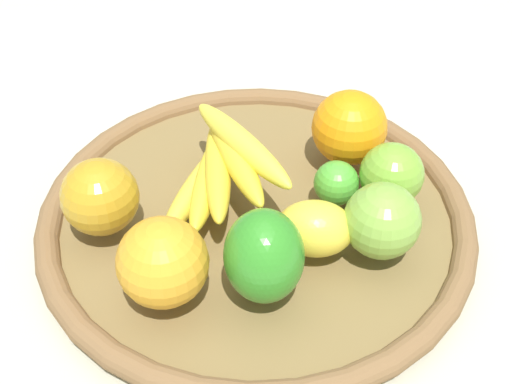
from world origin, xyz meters
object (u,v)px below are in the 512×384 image
(apple_0, at_px, (382,221))
(apple_1, at_px, (100,197))
(bell_pepper, at_px, (264,256))
(orange_1, at_px, (349,128))
(banana_bunch, at_px, (220,166))
(orange_0, at_px, (163,263))
(lemon_0, at_px, (314,230))
(lime_0, at_px, (336,183))
(apple_2, at_px, (392,174))

(apple_0, bearing_deg, apple_1, -140.06)
(bell_pepper, height_order, apple_0, bell_pepper)
(orange_1, bearing_deg, banana_bunch, -109.74)
(bell_pepper, xyz_separation_m, apple_0, (0.04, 0.11, -0.01))
(orange_0, bearing_deg, banana_bunch, 118.38)
(orange_0, bearing_deg, lemon_0, 68.41)
(lemon_0, bearing_deg, lime_0, 115.46)
(apple_0, bearing_deg, orange_0, -117.55)
(lemon_0, distance_m, orange_0, 0.14)
(orange_1, xyz_separation_m, apple_0, (0.11, -0.08, -0.00))
(apple_1, bearing_deg, bell_pepper, 18.73)
(orange_1, relative_size, orange_0, 0.99)
(bell_pepper, height_order, orange_1, bell_pepper)
(banana_bunch, relative_size, apple_1, 2.16)
(lemon_0, bearing_deg, orange_1, 118.53)
(orange_0, xyz_separation_m, apple_2, (0.06, 0.24, -0.01))
(bell_pepper, bearing_deg, orange_0, 87.64)
(orange_1, bearing_deg, apple_0, -36.22)
(apple_1, distance_m, apple_2, 0.28)
(orange_1, xyz_separation_m, orange_0, (0.02, -0.26, 0.00))
(apple_1, xyz_separation_m, apple_2, (0.16, 0.23, -0.01))
(orange_1, xyz_separation_m, lime_0, (0.04, -0.06, -0.02))
(orange_1, bearing_deg, apple_1, -110.24)
(orange_0, bearing_deg, apple_0, 62.45)
(banana_bunch, relative_size, lime_0, 3.54)
(orange_0, bearing_deg, orange_1, 93.68)
(apple_0, relative_size, apple_1, 0.96)
(banana_bunch, bearing_deg, orange_0, -61.62)
(apple_0, bearing_deg, apple_2, 121.32)
(orange_1, distance_m, apple_2, 0.08)
(apple_1, bearing_deg, orange_1, 69.76)
(apple_1, height_order, apple_2, apple_1)
(lime_0, xyz_separation_m, apple_2, (0.04, 0.04, 0.01))
(lime_0, xyz_separation_m, orange_0, (-0.02, -0.20, 0.02))
(banana_bunch, distance_m, apple_2, 0.17)
(lemon_0, xyz_separation_m, orange_0, (-0.05, -0.13, 0.01))
(apple_0, relative_size, apple_2, 1.12)
(orange_1, height_order, apple_2, orange_1)
(bell_pepper, relative_size, orange_1, 1.10)
(banana_bunch, bearing_deg, apple_0, 19.62)
(banana_bunch, bearing_deg, bell_pepper, -24.91)
(apple_2, bearing_deg, bell_pepper, -90.06)
(orange_1, bearing_deg, lemon_0, -61.47)
(bell_pepper, relative_size, apple_0, 1.22)
(lemon_0, bearing_deg, orange_0, -111.59)
(lime_0, distance_m, apple_2, 0.05)
(banana_bunch, bearing_deg, orange_1, 70.26)
(lime_0, bearing_deg, banana_bunch, -138.25)
(bell_pepper, height_order, lemon_0, bell_pepper)
(apple_0, bearing_deg, banana_bunch, -160.38)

